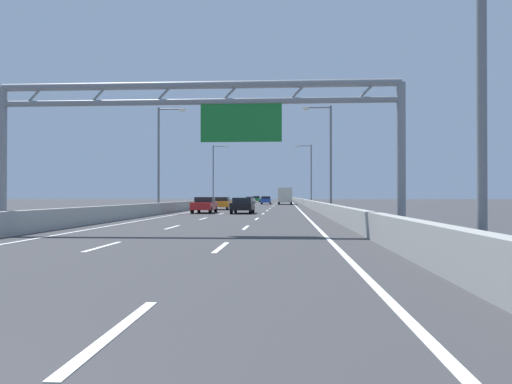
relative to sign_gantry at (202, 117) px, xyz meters
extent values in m
plane|color=#38383A|center=(-0.24, 81.73, -4.88)|extent=(260.00, 260.00, 0.00)
cube|color=white|center=(-2.04, -5.77, -4.87)|extent=(0.16, 3.00, 0.01)
cube|color=white|center=(-2.04, 3.23, -4.87)|extent=(0.16, 3.00, 0.01)
cube|color=white|center=(-2.04, 12.23, -4.87)|extent=(0.16, 3.00, 0.01)
cube|color=white|center=(-2.04, 21.23, -4.87)|extent=(0.16, 3.00, 0.01)
cube|color=white|center=(-2.04, 30.23, -4.87)|extent=(0.16, 3.00, 0.01)
cube|color=white|center=(-2.04, 39.23, -4.87)|extent=(0.16, 3.00, 0.01)
cube|color=white|center=(-2.04, 48.23, -4.87)|extent=(0.16, 3.00, 0.01)
cube|color=white|center=(-2.04, 57.23, -4.87)|extent=(0.16, 3.00, 0.01)
cube|color=white|center=(-2.04, 66.23, -4.87)|extent=(0.16, 3.00, 0.01)
cube|color=white|center=(-2.04, 75.23, -4.87)|extent=(0.16, 3.00, 0.01)
cube|color=white|center=(-2.04, 84.23, -4.87)|extent=(0.16, 3.00, 0.01)
cube|color=white|center=(-2.04, 93.23, -4.87)|extent=(0.16, 3.00, 0.01)
cube|color=white|center=(-2.04, 102.23, -4.87)|extent=(0.16, 3.00, 0.01)
cube|color=white|center=(-2.04, 111.23, -4.87)|extent=(0.16, 3.00, 0.01)
cube|color=white|center=(-2.04, 120.23, -4.87)|extent=(0.16, 3.00, 0.01)
cube|color=white|center=(-2.04, 129.23, -4.87)|extent=(0.16, 3.00, 0.01)
cube|color=white|center=(-2.04, 138.23, -4.87)|extent=(0.16, 3.00, 0.01)
cube|color=white|center=(1.56, -14.77, -4.87)|extent=(0.16, 3.00, 0.01)
cube|color=white|center=(1.56, -5.77, -4.87)|extent=(0.16, 3.00, 0.01)
cube|color=white|center=(1.56, 3.23, -4.87)|extent=(0.16, 3.00, 0.01)
cube|color=white|center=(1.56, 12.23, -4.87)|extent=(0.16, 3.00, 0.01)
cube|color=white|center=(1.56, 21.23, -4.87)|extent=(0.16, 3.00, 0.01)
cube|color=white|center=(1.56, 30.23, -4.87)|extent=(0.16, 3.00, 0.01)
cube|color=white|center=(1.56, 39.23, -4.87)|extent=(0.16, 3.00, 0.01)
cube|color=white|center=(1.56, 48.23, -4.87)|extent=(0.16, 3.00, 0.01)
cube|color=white|center=(1.56, 57.23, -4.87)|extent=(0.16, 3.00, 0.01)
cube|color=white|center=(1.56, 66.23, -4.87)|extent=(0.16, 3.00, 0.01)
cube|color=white|center=(1.56, 75.23, -4.87)|extent=(0.16, 3.00, 0.01)
cube|color=white|center=(1.56, 84.23, -4.87)|extent=(0.16, 3.00, 0.01)
cube|color=white|center=(1.56, 93.23, -4.87)|extent=(0.16, 3.00, 0.01)
cube|color=white|center=(1.56, 102.23, -4.87)|extent=(0.16, 3.00, 0.01)
cube|color=white|center=(1.56, 111.23, -4.87)|extent=(0.16, 3.00, 0.01)
cube|color=white|center=(1.56, 120.23, -4.87)|extent=(0.16, 3.00, 0.01)
cube|color=white|center=(1.56, 129.23, -4.87)|extent=(0.16, 3.00, 0.01)
cube|color=white|center=(1.56, 138.23, -4.87)|extent=(0.16, 3.00, 0.01)
cube|color=white|center=(-5.49, 69.73, -4.87)|extent=(0.16, 176.00, 0.01)
cube|color=white|center=(5.01, 69.73, -4.87)|extent=(0.16, 176.00, 0.01)
cube|color=#9E9E99|center=(-7.14, 91.73, -4.40)|extent=(0.45, 220.00, 0.95)
cube|color=#9E9E99|center=(6.66, 91.73, -4.40)|extent=(0.45, 220.00, 0.95)
cylinder|color=gray|center=(-8.69, 0.00, -1.78)|extent=(0.36, 0.36, 6.20)
cylinder|color=gray|center=(8.22, 0.00, -1.78)|extent=(0.36, 0.36, 6.20)
cylinder|color=gray|center=(-0.24, 0.00, 1.32)|extent=(16.91, 0.32, 0.32)
cylinder|color=gray|center=(-0.24, 0.00, 0.62)|extent=(16.91, 0.26, 0.26)
cylinder|color=gray|center=(-7.28, 0.00, 0.97)|extent=(0.74, 0.10, 0.74)
cylinder|color=gray|center=(-4.46, 0.00, 0.97)|extent=(0.74, 0.10, 0.74)
cylinder|color=gray|center=(-1.65, 0.00, 0.97)|extent=(0.74, 0.10, 0.74)
cylinder|color=gray|center=(1.17, 0.00, 0.97)|extent=(0.74, 0.10, 0.74)
cylinder|color=gray|center=(3.99, 0.00, 0.97)|extent=(0.74, 0.10, 0.74)
cylinder|color=gray|center=(6.81, 0.00, 0.97)|extent=(0.74, 0.10, 0.74)
cube|color=#19752D|center=(1.63, 0.00, -0.28)|extent=(3.40, 0.12, 1.60)
cylinder|color=slate|center=(7.46, -10.09, -0.13)|extent=(0.20, 0.20, 9.50)
cylinder|color=slate|center=(-7.94, 22.86, -0.13)|extent=(0.20, 0.20, 9.50)
cylinder|color=slate|center=(-6.84, 22.86, 4.47)|extent=(2.20, 0.12, 0.12)
cube|color=#F2EAC6|center=(-5.74, 22.86, 4.37)|extent=(0.56, 0.28, 0.20)
cylinder|color=slate|center=(7.46, 22.86, -0.13)|extent=(0.20, 0.20, 9.50)
cylinder|color=slate|center=(6.36, 22.86, 4.47)|extent=(2.20, 0.12, 0.12)
cube|color=#F2EAC6|center=(5.26, 22.86, 4.37)|extent=(0.56, 0.28, 0.20)
cylinder|color=slate|center=(-7.94, 55.81, -0.13)|extent=(0.20, 0.20, 9.50)
cylinder|color=slate|center=(-6.84, 55.81, 4.47)|extent=(2.20, 0.12, 0.12)
cube|color=#F2EAC6|center=(-5.74, 55.81, 4.37)|extent=(0.56, 0.28, 0.20)
cylinder|color=slate|center=(7.46, 55.81, -0.13)|extent=(0.20, 0.20, 9.50)
cylinder|color=slate|center=(6.36, 55.81, 4.47)|extent=(2.20, 0.12, 0.12)
cube|color=#F2EAC6|center=(5.26, 55.81, 4.37)|extent=(0.56, 0.28, 0.20)
cube|color=#2347AD|center=(-0.09, 68.13, -4.22)|extent=(1.80, 4.21, 0.68)
cube|color=black|center=(-0.09, 67.99, -3.65)|extent=(1.58, 1.84, 0.45)
cylinder|color=black|center=(-0.88, 69.68, -4.56)|extent=(0.22, 0.64, 0.64)
cylinder|color=black|center=(0.70, 69.68, -4.56)|extent=(0.22, 0.64, 0.64)
cylinder|color=black|center=(-0.88, 66.58, -4.56)|extent=(0.22, 0.64, 0.64)
cylinder|color=black|center=(0.70, 66.58, -4.56)|extent=(0.22, 0.64, 0.64)
cube|color=red|center=(-3.78, 22.92, -4.23)|extent=(1.79, 4.36, 0.65)
cube|color=black|center=(-3.78, 23.22, -3.68)|extent=(1.58, 2.00, 0.46)
cylinder|color=black|center=(-4.57, 24.55, -4.56)|extent=(0.22, 0.64, 0.64)
cylinder|color=black|center=(-3.00, 24.55, -4.56)|extent=(0.22, 0.64, 0.64)
cylinder|color=black|center=(-4.57, 21.29, -4.56)|extent=(0.22, 0.64, 0.64)
cylinder|color=black|center=(-3.00, 21.29, -4.56)|extent=(0.22, 0.64, 0.64)
cube|color=#A8ADB2|center=(-4.02, 81.76, -4.25)|extent=(1.82, 4.61, 0.61)
cube|color=black|center=(-4.02, 81.87, -3.73)|extent=(1.60, 1.87, 0.43)
cylinder|color=black|center=(-4.82, 83.52, -4.56)|extent=(0.22, 0.64, 0.64)
cylinder|color=black|center=(-3.22, 83.52, -4.56)|extent=(0.22, 0.64, 0.64)
cylinder|color=black|center=(-4.82, 80.00, -4.56)|extent=(0.22, 0.64, 0.64)
cylinder|color=black|center=(-3.22, 80.00, -4.56)|extent=(0.22, 0.64, 0.64)
cube|color=black|center=(-0.28, 22.22, -4.25)|extent=(1.83, 4.48, 0.61)
cube|color=black|center=(-0.28, 22.16, -3.72)|extent=(1.61, 2.10, 0.45)
cylinder|color=black|center=(-1.08, 23.91, -4.56)|extent=(0.22, 0.64, 0.64)
cylinder|color=black|center=(0.53, 23.91, -4.56)|extent=(0.22, 0.64, 0.64)
cylinder|color=black|center=(-1.08, 20.53, -4.56)|extent=(0.22, 0.64, 0.64)
cylinder|color=black|center=(0.53, 20.53, -4.56)|extent=(0.22, 0.64, 0.64)
cube|color=orange|center=(-3.66, 33.70, -4.24)|extent=(1.86, 4.24, 0.64)
cube|color=black|center=(-3.66, 33.47, -3.70)|extent=(1.64, 1.87, 0.44)
cylinder|color=black|center=(-4.48, 35.28, -4.56)|extent=(0.22, 0.64, 0.64)
cylinder|color=black|center=(-2.84, 35.28, -4.56)|extent=(0.22, 0.64, 0.64)
cylinder|color=black|center=(-4.48, 32.13, -4.56)|extent=(0.22, 0.64, 0.64)
cylinder|color=black|center=(-2.84, 32.13, -4.56)|extent=(0.22, 0.64, 0.64)
cube|color=#1E7A38|center=(-3.71, 99.09, -4.25)|extent=(1.77, 4.29, 0.61)
cube|color=black|center=(-3.71, 99.32, -3.67)|extent=(1.56, 1.73, 0.55)
cylinder|color=black|center=(-4.49, 100.69, -4.56)|extent=(0.22, 0.64, 0.64)
cylinder|color=black|center=(-2.94, 100.69, -4.56)|extent=(0.22, 0.64, 0.64)
cylinder|color=black|center=(-4.49, 97.50, -4.56)|extent=(0.22, 0.64, 0.64)
cylinder|color=black|center=(-2.94, 97.50, -4.56)|extent=(0.22, 0.64, 0.64)
cube|color=silver|center=(3.38, 68.96, -3.36)|extent=(2.43, 2.15, 2.07)
cube|color=beige|center=(3.38, 65.02, -3.17)|extent=(2.43, 5.33, 2.45)
cylinder|color=black|center=(2.31, 69.13, -4.40)|extent=(0.28, 0.96, 0.96)
cylinder|color=black|center=(4.46, 69.13, -4.40)|extent=(0.28, 0.96, 0.96)
cylinder|color=black|center=(2.31, 63.75, -4.40)|extent=(0.28, 0.96, 0.96)
cylinder|color=black|center=(4.46, 63.75, -4.40)|extent=(0.28, 0.96, 0.96)
camera|label=1|loc=(3.49, -20.17, -3.33)|focal=34.08mm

